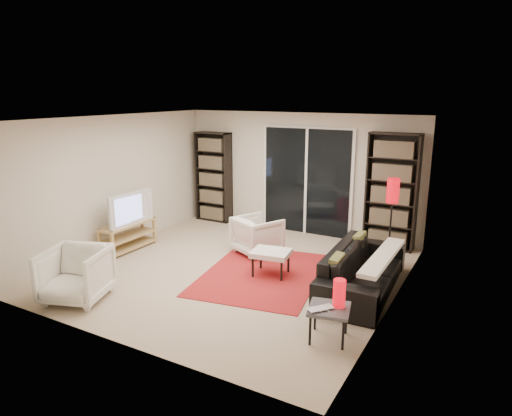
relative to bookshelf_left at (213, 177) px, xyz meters
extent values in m
plane|color=tan|center=(1.95, -2.33, -0.98)|extent=(5.00, 5.00, 0.00)
cube|color=beige|center=(1.95, 0.17, 0.22)|extent=(5.00, 0.02, 2.40)
cube|color=beige|center=(1.95, -4.83, 0.22)|extent=(5.00, 0.02, 2.40)
cube|color=beige|center=(-0.55, -2.33, 0.22)|extent=(0.02, 5.00, 2.40)
cube|color=beige|center=(4.45, -2.33, 0.22)|extent=(0.02, 5.00, 2.40)
cube|color=white|center=(1.95, -2.33, 1.42)|extent=(5.00, 5.00, 0.02)
cube|color=white|center=(2.15, 0.14, 0.07)|extent=(1.92, 0.06, 2.16)
cube|color=black|center=(2.15, 0.10, 0.07)|extent=(1.80, 0.02, 2.10)
cube|color=white|center=(2.15, 0.09, 0.07)|extent=(0.05, 0.02, 2.10)
cube|color=black|center=(0.00, 0.01, 0.00)|extent=(0.80, 0.30, 1.95)
cube|color=maroon|center=(0.00, -0.01, 0.00)|extent=(0.70, 0.22, 1.85)
cube|color=black|center=(3.85, 0.01, 0.07)|extent=(0.90, 0.30, 2.10)
cube|color=maroon|center=(3.85, -0.01, 0.07)|extent=(0.80, 0.22, 2.00)
cube|color=tan|center=(-0.24, -2.40, -0.50)|extent=(0.36, 1.14, 0.04)
cube|color=tan|center=(-0.24, -2.40, -0.73)|extent=(0.36, 1.14, 0.03)
cube|color=tan|center=(-0.24, -2.40, -0.92)|extent=(0.36, 1.14, 0.04)
cube|color=tan|center=(-0.40, -2.93, -0.73)|extent=(0.05, 0.05, 0.50)
cube|color=tan|center=(-0.40, -1.87, -0.73)|extent=(0.05, 0.05, 0.50)
cube|color=tan|center=(-0.09, -2.93, -0.73)|extent=(0.05, 0.05, 0.50)
cube|color=tan|center=(-0.09, -1.87, -0.73)|extent=(0.05, 0.05, 0.50)
imported|color=black|center=(-0.22, -2.40, -0.19)|extent=(0.18, 1.00, 0.57)
cube|color=#A81E1F|center=(2.44, -2.25, -0.97)|extent=(2.12, 2.62, 0.01)
imported|color=black|center=(3.97, -2.06, -0.66)|extent=(0.96, 2.22, 0.64)
imported|color=white|center=(1.89, -1.43, -0.64)|extent=(0.95, 0.96, 0.66)
imported|color=white|center=(0.64, -4.29, -0.60)|extent=(1.02, 1.03, 0.74)
cube|color=white|center=(2.56, -2.21, -0.62)|extent=(0.65, 0.56, 0.08)
cylinder|color=black|center=(2.36, -2.43, -0.82)|extent=(0.04, 0.04, 0.32)
cylinder|color=black|center=(2.30, -2.06, -0.82)|extent=(0.04, 0.04, 0.32)
cylinder|color=black|center=(2.82, -2.36, -0.82)|extent=(0.04, 0.04, 0.32)
cylinder|color=black|center=(2.76, -1.98, -0.82)|extent=(0.04, 0.04, 0.32)
cube|color=#46464C|center=(4.02, -3.59, -0.60)|extent=(0.55, 0.55, 0.04)
cylinder|color=black|center=(3.89, -3.81, -0.79)|extent=(0.03, 0.03, 0.38)
cylinder|color=black|center=(3.80, -3.45, -0.79)|extent=(0.03, 0.03, 0.38)
cylinder|color=black|center=(4.24, -3.73, -0.79)|extent=(0.03, 0.03, 0.38)
cylinder|color=black|center=(4.16, -3.37, -0.79)|extent=(0.03, 0.03, 0.38)
imported|color=silver|center=(3.99, -3.72, -0.56)|extent=(0.35, 0.37, 0.02)
cylinder|color=#C00610|center=(4.11, -3.50, -0.41)|extent=(0.14, 0.14, 0.32)
cylinder|color=black|center=(4.06, -0.87, -0.96)|extent=(0.22, 0.22, 0.03)
cylinder|color=black|center=(4.06, -0.87, -0.43)|extent=(0.03, 0.03, 1.09)
cylinder|color=#C00610|center=(4.06, -0.87, 0.28)|extent=(0.20, 0.20, 0.39)
camera|label=1|loc=(5.60, -8.15, 1.81)|focal=32.00mm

